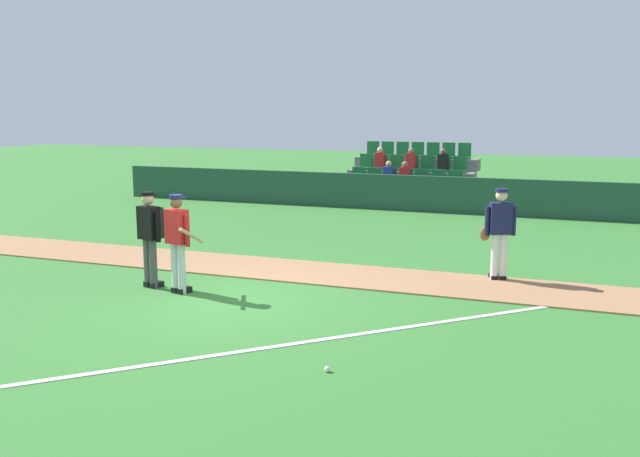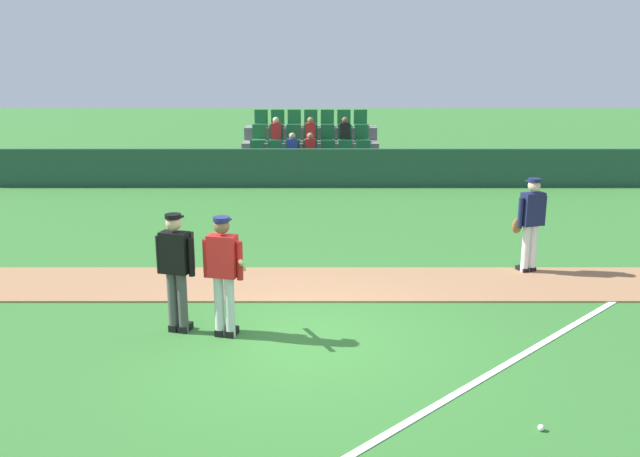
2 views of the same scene
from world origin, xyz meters
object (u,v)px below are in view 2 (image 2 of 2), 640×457
(umpire_home_plate, at_px, (176,266))
(baseball, at_px, (541,428))
(batter_red_jersey, at_px, (224,272))
(runner_navy_jersey, at_px, (530,222))

(umpire_home_plate, relative_size, baseball, 23.78)
(batter_red_jersey, relative_size, umpire_home_plate, 1.00)
(umpire_home_plate, bearing_deg, baseball, -31.84)
(batter_red_jersey, bearing_deg, umpire_home_plate, 164.94)
(umpire_home_plate, height_order, runner_navy_jersey, same)
(runner_navy_jersey, bearing_deg, batter_red_jersey, -150.32)
(batter_red_jersey, relative_size, runner_navy_jersey, 1.00)
(batter_red_jersey, height_order, runner_navy_jersey, same)
(umpire_home_plate, xyz_separation_m, runner_navy_jersey, (5.86, 2.75, -0.04))
(batter_red_jersey, height_order, umpire_home_plate, same)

